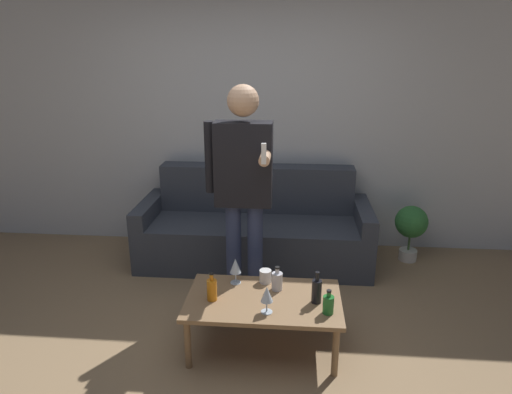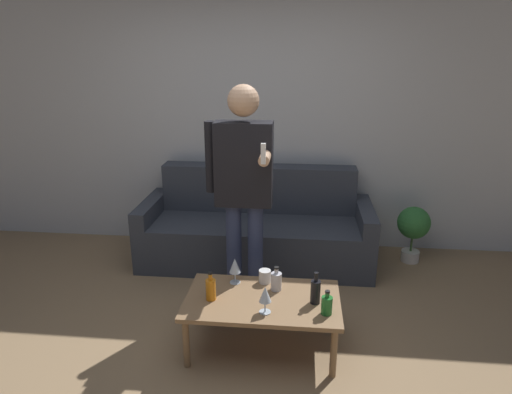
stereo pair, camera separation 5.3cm
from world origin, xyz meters
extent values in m
plane|color=#997A56|center=(0.00, 0.00, 0.00)|extent=(16.00, 16.00, 0.00)
cube|color=silver|center=(0.00, 2.06, 1.35)|extent=(8.00, 0.06, 2.70)
cube|color=#383D47|center=(0.10, 1.44, 0.21)|extent=(1.90, 0.59, 0.43)
cube|color=#383D47|center=(0.10, 1.85, 0.44)|extent=(1.90, 0.23, 0.89)
cube|color=#383D47|center=(-0.92, 1.56, 0.30)|extent=(0.14, 0.82, 0.59)
cube|color=#383D47|center=(1.12, 1.56, 0.30)|extent=(0.14, 0.82, 0.59)
cube|color=#8E6B47|center=(0.28, 0.22, 0.37)|extent=(1.04, 0.61, 0.03)
cylinder|color=#8E6B47|center=(-0.19, -0.03, 0.18)|extent=(0.04, 0.04, 0.35)
cylinder|color=#8E6B47|center=(0.75, -0.03, 0.18)|extent=(0.04, 0.04, 0.35)
cylinder|color=#8E6B47|center=(-0.19, 0.48, 0.18)|extent=(0.04, 0.04, 0.35)
cylinder|color=#8E6B47|center=(0.75, 0.48, 0.18)|extent=(0.04, 0.04, 0.35)
cylinder|color=black|center=(0.63, 0.20, 0.46)|extent=(0.07, 0.07, 0.16)
cylinder|color=black|center=(0.63, 0.20, 0.57)|extent=(0.03, 0.03, 0.06)
cylinder|color=black|center=(0.63, 0.20, 0.60)|extent=(0.03, 0.03, 0.01)
cylinder|color=#23752D|center=(0.70, 0.08, 0.44)|extent=(0.07, 0.07, 0.12)
cylinder|color=#23752D|center=(0.70, 0.08, 0.52)|extent=(0.03, 0.03, 0.05)
cylinder|color=black|center=(0.70, 0.08, 0.54)|extent=(0.03, 0.03, 0.01)
cylinder|color=orange|center=(-0.06, 0.18, 0.46)|extent=(0.07, 0.07, 0.14)
cylinder|color=orange|center=(-0.06, 0.18, 0.56)|extent=(0.03, 0.03, 0.06)
cylinder|color=black|center=(-0.06, 0.18, 0.58)|extent=(0.03, 0.03, 0.01)
cylinder|color=silver|center=(0.37, 0.35, 0.45)|extent=(0.08, 0.08, 0.13)
cylinder|color=silver|center=(0.37, 0.35, 0.53)|extent=(0.03, 0.03, 0.05)
cylinder|color=black|center=(0.37, 0.35, 0.55)|extent=(0.03, 0.03, 0.01)
cylinder|color=silver|center=(0.07, 0.42, 0.39)|extent=(0.08, 0.08, 0.01)
cylinder|color=silver|center=(0.07, 0.42, 0.43)|extent=(0.01, 0.01, 0.08)
cone|color=silver|center=(0.07, 0.42, 0.52)|extent=(0.08, 0.08, 0.11)
cylinder|color=silver|center=(0.31, 0.06, 0.39)|extent=(0.08, 0.08, 0.01)
cylinder|color=silver|center=(0.31, 0.06, 0.43)|extent=(0.01, 0.01, 0.07)
cone|color=silver|center=(0.31, 0.06, 0.51)|extent=(0.08, 0.08, 0.10)
cylinder|color=white|center=(0.28, 0.45, 0.43)|extent=(0.09, 0.09, 0.10)
cylinder|color=navy|center=(0.00, 0.81, 0.42)|extent=(0.12, 0.12, 0.85)
cylinder|color=navy|center=(0.17, 0.81, 0.42)|extent=(0.12, 0.12, 0.85)
cube|color=black|center=(0.09, 0.81, 1.16)|extent=(0.43, 0.19, 0.63)
sphere|color=tan|center=(0.09, 0.81, 1.63)|extent=(0.23, 0.23, 0.23)
cylinder|color=black|center=(-0.17, 0.81, 1.21)|extent=(0.08, 0.08, 0.54)
cylinder|color=tan|center=(0.26, 0.67, 1.26)|extent=(0.08, 0.28, 0.08)
cube|color=white|center=(0.26, 0.50, 1.32)|extent=(0.03, 0.03, 0.14)
cylinder|color=silver|center=(1.60, 1.71, 0.05)|extent=(0.17, 0.17, 0.11)
cylinder|color=#476B38|center=(1.60, 1.71, 0.20)|extent=(0.02, 0.02, 0.19)
sphere|color=#337A38|center=(1.60, 1.71, 0.40)|extent=(0.31, 0.31, 0.31)
camera|label=1|loc=(0.46, -2.48, 2.00)|focal=32.00mm
camera|label=2|loc=(0.51, -2.47, 2.00)|focal=32.00mm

